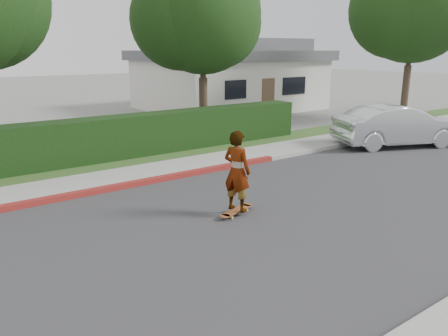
# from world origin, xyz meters

# --- Properties ---
(ground) EXTENTS (120.00, 120.00, 0.00)m
(ground) POSITION_xyz_m (0.00, 0.00, 0.00)
(ground) COLOR slate
(ground) RESTS_ON ground
(road) EXTENTS (60.00, 8.00, 0.01)m
(road) POSITION_xyz_m (0.00, 0.00, 0.01)
(road) COLOR #2D2D30
(road) RESTS_ON ground
(curb_far) EXTENTS (60.00, 0.20, 0.15)m
(curb_far) POSITION_xyz_m (0.00, 4.10, 0.07)
(curb_far) COLOR #9E9E99
(curb_far) RESTS_ON ground
(curb_red_section) EXTENTS (12.00, 0.21, 0.15)m
(curb_red_section) POSITION_xyz_m (-5.00, 4.10, 0.08)
(curb_red_section) COLOR maroon
(curb_red_section) RESTS_ON ground
(sidewalk_far) EXTENTS (60.00, 1.60, 0.12)m
(sidewalk_far) POSITION_xyz_m (0.00, 5.00, 0.06)
(sidewalk_far) COLOR gray
(sidewalk_far) RESTS_ON ground
(planting_strip) EXTENTS (60.00, 1.60, 0.10)m
(planting_strip) POSITION_xyz_m (0.00, 6.60, 0.05)
(planting_strip) COLOR #2D4C1E
(planting_strip) RESTS_ON ground
(hedge) EXTENTS (15.00, 1.00, 1.50)m
(hedge) POSITION_xyz_m (-3.00, 7.20, 0.75)
(hedge) COLOR black
(hedge) RESTS_ON ground
(tree_center) EXTENTS (5.66, 4.84, 7.44)m
(tree_center) POSITION_xyz_m (1.49, 9.19, 4.90)
(tree_center) COLOR #33261C
(tree_center) RESTS_ON ground
(tree_right) EXTENTS (6.32, 5.60, 8.56)m
(tree_right) POSITION_xyz_m (12.49, 6.69, 5.63)
(tree_right) COLOR #33261C
(tree_right) RESTS_ON ground
(house) EXTENTS (10.60, 8.60, 4.30)m
(house) POSITION_xyz_m (8.00, 16.00, 2.10)
(house) COLOR beige
(house) RESTS_ON ground
(skateboard) EXTENTS (1.13, 0.55, 0.10)m
(skateboard) POSITION_xyz_m (-2.98, 0.75, 0.10)
(skateboard) COLOR gold
(skateboard) RESTS_ON ground
(skateboarder) EXTENTS (0.63, 0.78, 1.85)m
(skateboarder) POSITION_xyz_m (-2.98, 0.75, 1.04)
(skateboarder) COLOR white
(skateboarder) RESTS_ON skateboard
(car_silver) EXTENTS (5.19, 3.51, 1.62)m
(car_silver) POSITION_xyz_m (6.57, 2.95, 0.81)
(car_silver) COLOR silver
(car_silver) RESTS_ON ground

